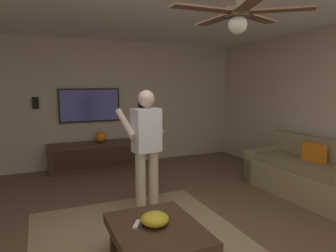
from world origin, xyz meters
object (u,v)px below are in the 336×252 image
wall_speaker_left (141,105)px  couch (308,175)px  remote_white (137,224)px  wall_speaker_right (35,103)px  coffee_table (157,237)px  remote_black (150,222)px  tv (90,105)px  media_console (94,156)px  bowl (155,219)px  vase_round (101,137)px  ceiling_fan (239,16)px  person_standing (146,143)px

wall_speaker_left → couch: bearing=-150.6°
remote_white → wall_speaker_right: wall_speaker_right is taller
coffee_table → remote_black: bearing=22.2°
couch → tv: bearing=-48.8°
couch → remote_black: couch is taller
wall_speaker_left → wall_speaker_right: wall_speaker_right is taller
tv → wall_speaker_left: bearing=90.7°
media_console → bowl: 3.51m
tv → bowl: size_ratio=4.55×
vase_round → ceiling_fan: (-3.84, -0.45, 1.63)m
couch → person_standing: size_ratio=1.18×
couch → person_standing: bearing=-13.0°
wall_speaker_left → ceiling_fan: bearing=172.9°
wall_speaker_left → bowl: bearing=163.1°
person_standing → bowl: size_ratio=6.13×
person_standing → vase_round: size_ratio=7.45×
tv → coffee_table: bearing=-0.4°
coffee_table → media_console: size_ratio=0.59×
person_standing → remote_black: 1.35m
ceiling_fan → tv: bearing=8.4°
person_standing → remote_white: size_ratio=10.93×
coffee_table → vase_round: size_ratio=4.55×
coffee_table → remote_black: remote_black is taller
coffee_table → remote_black: 0.15m
remote_white → wall_speaker_left: (3.70, -1.30, 0.84)m
media_console → coffee_table: bearing=-0.4°
bowl → remote_black: size_ratio=1.78×
media_console → remote_black: 3.45m
media_console → bowl: media_console is taller
bowl → wall_speaker_right: wall_speaker_right is taller
bowl → ceiling_fan: 1.96m
tv → remote_black: (-3.69, 0.06, -0.87)m
bowl → vase_round: 3.51m
vase_round → bowl: bearing=176.9°
bowl → person_standing: bearing=-16.1°
coffee_table → bowl: size_ratio=3.74×
coffee_table → bowl: 0.17m
coffee_table → media_console: 3.54m
couch → person_standing: 2.60m
couch → coffee_table: couch is taller
couch → media_console: 3.93m
tv → remote_black: 3.79m
vase_round → remote_black: bearing=176.4°
couch → coffee_table: size_ratio=1.93×
person_standing → bowl: bearing=153.4°
couch → person_standing: person_standing is taller
coffee_table → person_standing: size_ratio=0.61×
media_console → wall_speaker_left: 1.50m
person_standing → ceiling_fan: (-1.58, -0.28, 1.35)m
tv → vase_round: size_ratio=5.53×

